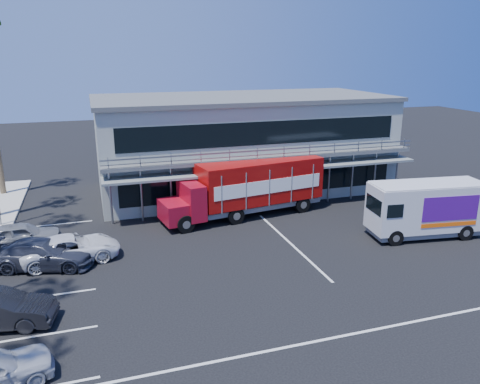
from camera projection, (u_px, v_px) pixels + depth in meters
name	position (u px, v px, depth m)	size (l,w,h in m)	color
ground	(278.00, 271.00, 23.39)	(120.00, 120.00, 0.00)	black
building	(242.00, 143.00, 36.85)	(22.40, 12.00, 7.30)	#9DA496
red_truck	(249.00, 186.00, 30.85)	(11.23, 4.22, 3.69)	maroon
white_van	(426.00, 208.00, 27.34)	(6.92, 3.13, 3.26)	silver
parked_car_c	(71.00, 248.00, 24.32)	(2.30, 5.00, 1.39)	white
parked_car_d	(43.00, 254.00, 23.56)	(2.04, 5.01, 1.45)	#2D303C
parked_car_e	(22.00, 235.00, 26.09)	(1.66, 4.12, 1.40)	slate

